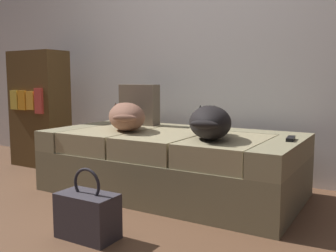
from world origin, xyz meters
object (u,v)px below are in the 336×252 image
couch (172,163)px  throw_pillow (139,105)px  dog_dark (209,122)px  tv_remote (291,139)px  bookshelf (40,109)px  dog_tan (126,116)px  handbag (88,215)px

couch → throw_pillow: bearing=150.4°
dog_dark → tv_remote: bearing=19.7°
bookshelf → throw_pillow: bearing=7.0°
couch → tv_remote: (0.84, 0.05, 0.24)m
tv_remote → throw_pillow: (-1.31, 0.22, 0.16)m
dog_tan → throw_pillow: throw_pillow is taller
couch → tv_remote: 0.87m
tv_remote → handbag: (-0.81, -0.99, -0.34)m
couch → dog_dark: size_ratio=3.07×
couch → dog_tan: (-0.36, -0.08, 0.33)m
couch → handbag: couch is taller
throw_pillow → couch: bearing=-29.6°
dog_tan → throw_pillow: (-0.12, 0.35, 0.06)m
dog_tan → bookshelf: bearing=169.8°
tv_remote → handbag: size_ratio=0.40×
couch → dog_dark: dog_dark is taller
tv_remote → bookshelf: bookshelf is taller
dog_dark → throw_pillow: 0.92m
couch → throw_pillow: (-0.47, 0.27, 0.40)m
tv_remote → dog_dark: bearing=-167.3°
handbag → tv_remote: bearing=50.9°
tv_remote → throw_pillow: 1.34m
couch → throw_pillow: size_ratio=5.39×
dog_tan → bookshelf: size_ratio=0.49×
dog_tan → tv_remote: dog_tan is taller
throw_pillow → tv_remote: bearing=-9.5°
dog_dark → bookshelf: size_ratio=0.54×
dog_dark → throw_pillow: throw_pillow is taller
dog_dark → bookshelf: (-1.91, 0.26, -0.01)m
throw_pillow → bookshelf: (-1.08, -0.13, -0.07)m
couch → bookshelf: bookshelf is taller
throw_pillow → dog_tan: bearing=-71.6°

